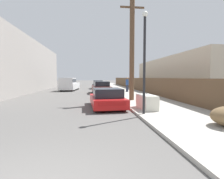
% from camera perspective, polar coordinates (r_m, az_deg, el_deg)
% --- Properties ---
extents(sidewalk_curb, '(4.20, 63.00, 0.12)m').
position_cam_1_polar(sidewalk_curb, '(26.26, 2.58, 0.07)').
color(sidewalk_curb, '#ADA89E').
rests_on(sidewalk_curb, ground).
extents(discarded_fridge, '(0.78, 1.78, 0.79)m').
position_cam_1_polar(discarded_fridge, '(9.81, 11.25, -3.93)').
color(discarded_fridge, silver).
rests_on(discarded_fridge, sidewalk_curb).
extents(parked_sports_car_red, '(2.09, 4.12, 1.18)m').
position_cam_1_polar(parked_sports_car_red, '(10.74, -1.68, -2.97)').
color(parked_sports_car_red, red).
rests_on(parked_sports_car_red, ground).
extents(car_parked_mid, '(2.16, 4.47, 1.38)m').
position_cam_1_polar(car_parked_mid, '(20.27, -3.56, 0.58)').
color(car_parked_mid, '#5B1E19').
rests_on(car_parked_mid, ground).
extents(car_parked_far, '(1.89, 4.39, 1.35)m').
position_cam_1_polar(car_parked_far, '(28.97, -4.56, 1.55)').
color(car_parked_far, black).
rests_on(car_parked_far, ground).
extents(pickup_truck, '(2.43, 5.69, 1.78)m').
position_cam_1_polar(pickup_truck, '(25.21, -13.85, 1.68)').
color(pickup_truck, silver).
rests_on(pickup_truck, ground).
extents(utility_pole, '(1.80, 0.37, 7.65)m').
position_cam_1_polar(utility_pole, '(13.52, 6.53, 13.23)').
color(utility_pole, brown).
rests_on(utility_pole, sidewalk_curb).
extents(street_lamp, '(0.26, 0.26, 4.74)m').
position_cam_1_polar(street_lamp, '(8.38, 10.55, 10.97)').
color(street_lamp, '#232326').
rests_on(street_lamp, sidewalk_curb).
extents(wooden_fence, '(0.08, 40.19, 1.66)m').
position_cam_1_polar(wooden_fence, '(24.66, 7.82, 1.86)').
color(wooden_fence, brown).
rests_on(wooden_fence, sidewalk_curb).
extents(building_left_block, '(7.00, 26.02, 6.51)m').
position_cam_1_polar(building_left_block, '(25.65, -30.93, 6.56)').
color(building_left_block, gray).
rests_on(building_left_block, ground).
extents(building_right_house, '(6.00, 18.59, 4.20)m').
position_cam_1_polar(building_right_house, '(23.83, 22.01, 4.30)').
color(building_right_house, beige).
rests_on(building_right_house, ground).
extents(pedestrian, '(0.34, 0.34, 1.74)m').
position_cam_1_polar(pedestrian, '(20.93, 4.97, 1.69)').
color(pedestrian, '#282D42').
rests_on(pedestrian, sidewalk_curb).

